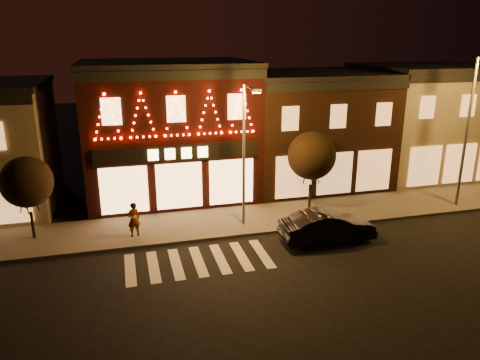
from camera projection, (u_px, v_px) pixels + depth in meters
name	position (u px, v px, depth m)	size (l,w,h in m)	color
ground	(217.00, 310.00, 16.89)	(120.00, 120.00, 0.00)	black
sidewalk_far	(222.00, 222.00, 24.74)	(44.00, 4.00, 0.15)	#47423D
building_pulp	(169.00, 129.00, 28.54)	(10.20, 8.34, 8.30)	black
building_right_a	(310.00, 128.00, 31.00)	(9.20, 8.28, 7.50)	black
building_right_b	(425.00, 120.00, 33.16)	(9.20, 8.28, 7.80)	#68604A
streetlamp_mid	(245.00, 146.00, 22.92)	(0.53, 1.68, 7.29)	#59595E
streetlamp_right	(472.00, 122.00, 25.46)	(0.61, 1.95, 8.48)	#59595E
tree_left	(27.00, 182.00, 21.79)	(2.47, 2.47, 4.13)	black
tree_right	(312.00, 156.00, 25.51)	(2.71, 2.71, 4.52)	black
dark_sedan	(327.00, 227.00, 22.40)	(1.63, 4.67, 1.54)	black
pedestrian	(134.00, 219.00, 22.59)	(0.65, 0.42, 1.77)	gray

